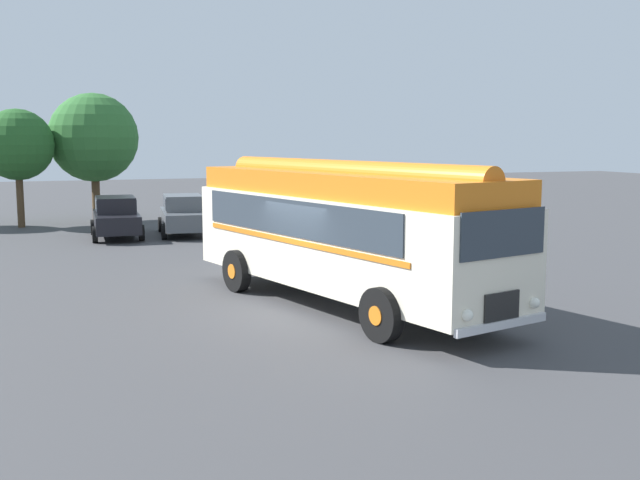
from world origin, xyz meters
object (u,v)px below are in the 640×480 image
(car_near_left, at_px, (116,217))
(traffic_cone, at_px, (479,295))
(car_mid_left, at_px, (183,215))
(car_mid_right, at_px, (247,212))
(car_far_right, at_px, (320,210))
(box_van, at_px, (380,198))
(vintage_bus, at_px, (342,227))

(car_near_left, height_order, traffic_cone, car_near_left)
(car_mid_left, relative_size, car_mid_right, 1.03)
(car_near_left, xyz_separation_m, car_mid_left, (2.73, 0.02, 0.00))
(car_near_left, distance_m, traffic_cone, 17.44)
(car_near_left, xyz_separation_m, traffic_cone, (6.98, -15.98, -0.57))
(car_far_right, height_order, traffic_cone, car_far_right)
(car_mid_right, bearing_deg, box_van, -8.09)
(box_van, bearing_deg, vintage_bus, -118.05)
(car_near_left, relative_size, car_far_right, 0.97)
(vintage_bus, relative_size, car_mid_left, 2.39)
(car_mid_left, xyz_separation_m, car_mid_right, (2.82, 0.25, 0.00))
(vintage_bus, distance_m, car_near_left, 15.32)
(car_mid_right, bearing_deg, vintage_bus, -96.25)
(vintage_bus, distance_m, box_van, 16.11)
(vintage_bus, relative_size, box_van, 1.76)
(vintage_bus, relative_size, car_near_left, 2.44)
(traffic_cone, bearing_deg, box_van, 73.74)
(vintage_bus, height_order, car_far_right, vintage_bus)
(car_near_left, distance_m, car_mid_right, 5.56)
(car_mid_right, xyz_separation_m, traffic_cone, (1.43, -16.24, -0.57))
(car_near_left, relative_size, car_mid_left, 0.98)
(box_van, bearing_deg, car_mid_right, 171.91)
(car_mid_left, height_order, traffic_cone, car_mid_left)
(car_near_left, bearing_deg, car_mid_right, 2.78)
(vintage_bus, bearing_deg, car_mid_left, 94.54)
(vintage_bus, height_order, car_mid_right, vintage_bus)
(car_far_right, distance_m, traffic_cone, 15.86)
(car_mid_right, relative_size, box_van, 0.71)
(vintage_bus, distance_m, car_mid_right, 15.18)
(car_near_left, xyz_separation_m, car_mid_right, (5.56, 0.27, 0.00))
(box_van, relative_size, traffic_cone, 10.73)
(box_van, distance_m, traffic_cone, 16.08)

